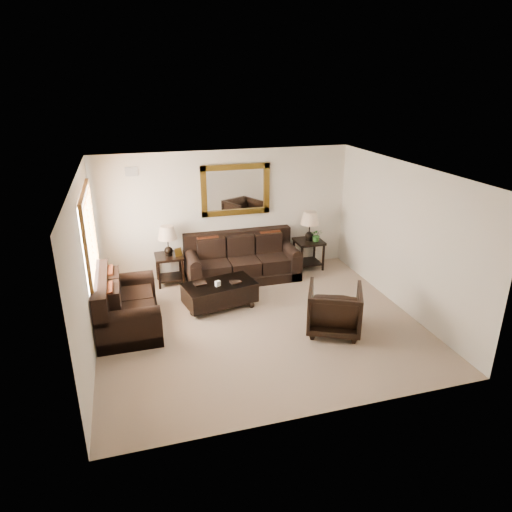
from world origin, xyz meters
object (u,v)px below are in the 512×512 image
object	(u,v)px
loveseat	(124,308)
armchair	(334,307)
end_table_right	(309,232)
coffee_table	(220,292)
end_table_left	(168,246)
sofa	(242,262)

from	to	relation	value
loveseat	armchair	distance (m)	3.62
loveseat	end_table_right	size ratio (longest dim) A/B	1.31
end_table_right	coffee_table	bearing A→B (deg)	-151.01
end_table_left	coffee_table	world-z (taller)	end_table_left
armchair	end_table_right	bearing A→B (deg)	-77.80
sofa	end_table_left	bearing A→B (deg)	174.72
loveseat	end_table_left	distance (m)	1.96
end_table_left	loveseat	bearing A→B (deg)	-120.36
loveseat	coffee_table	bearing A→B (deg)	-79.39
loveseat	end_table_left	size ratio (longest dim) A/B	1.38
end_table_left	end_table_right	distance (m)	3.14
loveseat	end_table_right	distance (m)	4.44
loveseat	end_table_right	world-z (taller)	end_table_right
coffee_table	armchair	bearing A→B (deg)	-52.29
sofa	end_table_left	size ratio (longest dim) A/B	1.89
armchair	coffee_table	bearing A→B (deg)	-15.33
end_table_right	sofa	bearing A→B (deg)	-175.49
sofa	coffee_table	world-z (taller)	sofa
coffee_table	armchair	xyz separation A→B (m)	(1.68, -1.46, 0.17)
end_table_right	armchair	world-z (taller)	end_table_right
loveseat	armchair	world-z (taller)	loveseat
loveseat	coffee_table	size ratio (longest dim) A/B	1.19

